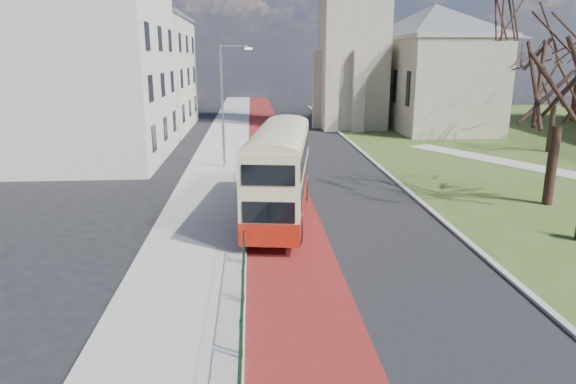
{
  "coord_description": "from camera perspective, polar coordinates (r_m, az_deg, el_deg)",
  "views": [
    {
      "loc": [
        -2.59,
        -16.47,
        7.36
      ],
      "look_at": [
        -1.16,
        3.77,
        2.0
      ],
      "focal_mm": 32.0,
      "sensor_mm": 36.0,
      "label": 1
    }
  ],
  "objects": [
    {
      "name": "pedestrian_railing",
      "position": [
        21.57,
        -4.81,
        -3.64
      ],
      "size": [
        0.07,
        24.0,
        1.12
      ],
      "color": "#0B311B",
      "rests_on": "ground"
    },
    {
      "name": "street_block_near",
      "position": [
        40.13,
        -21.11,
        12.63
      ],
      "size": [
        10.3,
        14.3,
        13.0
      ],
      "color": "beige",
      "rests_on": "ground"
    },
    {
      "name": "bus_lane",
      "position": [
        37.23,
        -1.84,
        3.4
      ],
      "size": [
        3.4,
        120.0,
        0.01
      ],
      "primitive_type": "cube",
      "color": "#591414",
      "rests_on": "ground"
    },
    {
      "name": "winter_tree_near",
      "position": [
        28.56,
        28.48,
        12.61
      ],
      "size": [
        7.73,
        7.73,
        10.24
      ],
      "rotation": [
        0.0,
        0.0,
        0.12
      ],
      "color": "black",
      "rests_on": "grass_green"
    },
    {
      "name": "winter_tree_far",
      "position": [
        45.42,
        27.88,
        12.09
      ],
      "size": [
        7.27,
        7.27,
        9.38
      ],
      "rotation": [
        0.0,
        0.0,
        0.15
      ],
      "color": "black",
      "rests_on": "grass_green"
    },
    {
      "name": "kerb_east",
      "position": [
        40.11,
        8.55,
        4.15
      ],
      "size": [
        0.25,
        80.0,
        0.13
      ],
      "primitive_type": "cube",
      "color": "#999993",
      "rests_on": "ground"
    },
    {
      "name": "bus",
      "position": [
        23.5,
        -0.9,
        2.54
      ],
      "size": [
        3.67,
        10.16,
        4.16
      ],
      "rotation": [
        0.0,
        0.0,
        -0.14
      ],
      "color": "#9D1A0E",
      "rests_on": "ground"
    },
    {
      "name": "road_carriageway",
      "position": [
        37.43,
        2.3,
        3.45
      ],
      "size": [
        9.0,
        120.0,
        0.01
      ],
      "primitive_type": "cube",
      "color": "black",
      "rests_on": "ground"
    },
    {
      "name": "kerb_west",
      "position": [
        37.19,
        -4.62,
        3.44
      ],
      "size": [
        0.25,
        120.0,
        0.13
      ],
      "primitive_type": "cube",
      "color": "#999993",
      "rests_on": "ground"
    },
    {
      "name": "streetlamp",
      "position": [
        34.62,
        -7.06,
        10.1
      ],
      "size": [
        2.13,
        0.18,
        8.0
      ],
      "color": "gray",
      "rests_on": "pavement_west"
    },
    {
      "name": "pavement_west",
      "position": [
        37.27,
        -7.7,
        3.37
      ],
      "size": [
        4.0,
        120.0,
        0.12
      ],
      "primitive_type": "cube",
      "color": "gray",
      "rests_on": "ground"
    },
    {
      "name": "ground",
      "position": [
        18.22,
        4.52,
        -9.07
      ],
      "size": [
        160.0,
        160.0,
        0.0
      ],
      "primitive_type": "plane",
      "color": "black",
      "rests_on": "ground"
    },
    {
      "name": "street_block_far",
      "position": [
        55.67,
        -16.28,
        12.58
      ],
      "size": [
        10.3,
        16.3,
        11.5
      ],
      "color": "#B5AD99",
      "rests_on": "ground"
    }
  ]
}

